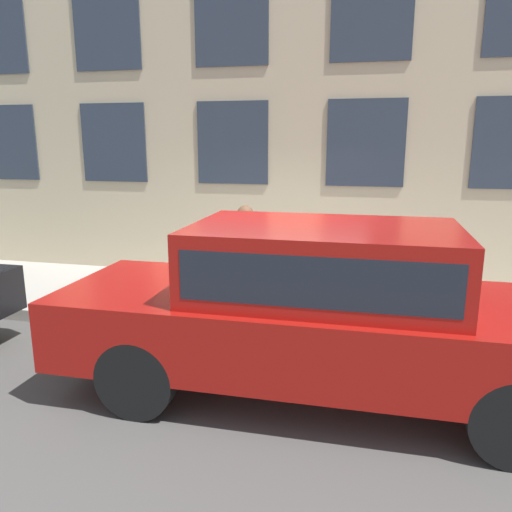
# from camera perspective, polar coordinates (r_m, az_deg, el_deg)

# --- Properties ---
(ground_plane) EXTENTS (80.00, 80.00, 0.00)m
(ground_plane) POSITION_cam_1_polar(r_m,az_deg,el_deg) (6.58, 0.90, -9.95)
(ground_plane) COLOR #514F4C
(sidewalk) EXTENTS (2.62, 60.00, 0.17)m
(sidewalk) POSITION_cam_1_polar(r_m,az_deg,el_deg) (7.76, 2.96, -5.67)
(sidewalk) COLOR #B2ADA3
(sidewalk) RESTS_ON ground_plane
(fire_hydrant) EXTENTS (0.34, 0.46, 0.73)m
(fire_hydrant) POSITION_cam_1_polar(r_m,az_deg,el_deg) (6.94, 1.29, -3.97)
(fire_hydrant) COLOR gray
(fire_hydrant) RESTS_ON sidewalk
(person) EXTENTS (0.36, 0.24, 1.50)m
(person) POSITION_cam_1_polar(r_m,az_deg,el_deg) (7.25, -1.23, 1.10)
(person) COLOR #998466
(person) RESTS_ON sidewalk
(parked_car_red_near) EXTENTS (1.81, 5.31, 1.78)m
(parked_car_red_near) POSITION_cam_1_polar(r_m,az_deg,el_deg) (5.01, 7.57, -5.53)
(parked_car_red_near) COLOR black
(parked_car_red_near) RESTS_ON ground_plane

